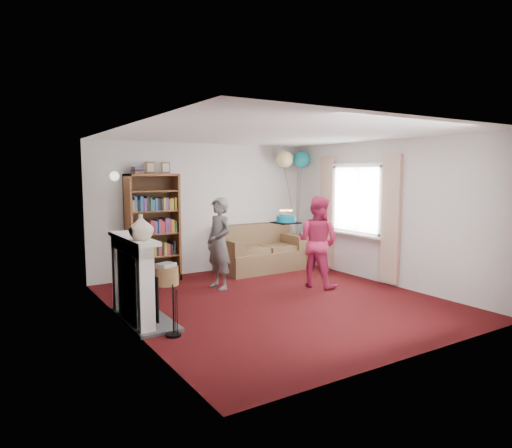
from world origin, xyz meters
TOP-DOWN VIEW (x-y plane):
  - ground at (0.00, 0.00)m, footprint 5.00×5.00m
  - wall_back at (0.00, 2.51)m, footprint 4.50×0.02m
  - wall_left at (-2.26, 0.00)m, footprint 0.02×5.00m
  - wall_right at (2.26, 0.00)m, footprint 0.02×5.00m
  - ceiling at (0.00, 0.00)m, footprint 4.50×5.00m
  - fireplace at (-2.09, 0.19)m, footprint 0.55×1.80m
  - window_bay at (2.21, 0.60)m, footprint 0.14×2.02m
  - wall_sconce at (-1.75, 2.36)m, footprint 0.16×0.23m
  - bookcase at (-1.13, 2.30)m, footprint 0.91×0.42m
  - sofa at (1.01, 2.07)m, footprint 1.70×0.90m
  - wicker_basket at (-1.06, 1.86)m, footprint 0.43×0.43m
  - person_striped at (-0.38, 1.15)m, footprint 0.43×0.60m
  - person_magenta at (1.11, 0.39)m, footprint 0.82×0.91m
  - birthday_cake at (0.59, 0.60)m, footprint 0.38×0.38m
  - balloons at (1.87, 2.13)m, footprint 0.79×0.52m
  - mantel_vase at (-2.12, -0.15)m, footprint 0.34×0.34m

SIDE VIEW (x-z plane):
  - ground at x=0.00m, z-range 0.00..0.00m
  - wicker_basket at x=-1.06m, z-range -0.02..0.37m
  - sofa at x=1.01m, z-range -0.11..0.79m
  - fireplace at x=-2.09m, z-range -0.05..1.07m
  - person_striped at x=-0.38m, z-range 0.00..1.53m
  - person_magenta at x=1.11m, z-range 0.00..1.55m
  - bookcase at x=-1.13m, z-range -0.12..2.01m
  - birthday_cake at x=0.59m, z-range 1.05..1.28m
  - window_bay at x=2.21m, z-range 0.10..2.30m
  - wall_back at x=0.00m, z-range 0.00..2.50m
  - wall_left at x=-2.26m, z-range 0.00..2.50m
  - wall_right at x=2.26m, z-range 0.00..2.50m
  - mantel_vase at x=-2.12m, z-range 1.12..1.44m
  - wall_sconce at x=-1.75m, z-range 1.80..1.96m
  - balloons at x=1.87m, z-range 1.35..3.09m
  - ceiling at x=0.00m, z-range 2.50..2.51m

